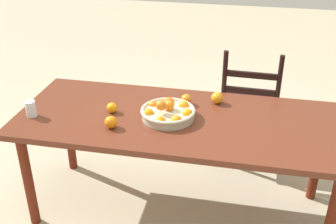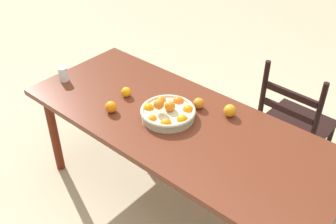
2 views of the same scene
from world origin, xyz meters
The scene contains 9 objects.
ground_plane centered at (0.00, 0.00, 0.00)m, with size 12.00×12.00×0.00m, color #BBAE90.
dining_table centered at (0.00, 0.00, 0.66)m, with size 2.05×0.84×0.74m.
chair_near_window centered at (0.43, 0.78, 0.45)m, with size 0.47×0.47×0.97m.
fruit_bowl centered at (-0.07, -0.01, 0.77)m, with size 0.34×0.34×0.14m.
orange_loose_0 centered at (0.21, 0.25, 0.77)m, with size 0.08×0.08×0.08m, color orange.
orange_loose_1 centered at (-0.44, -0.02, 0.77)m, with size 0.07×0.07×0.07m, color orange.
orange_loose_2 centered at (0.01, 0.19, 0.77)m, with size 0.07×0.07×0.07m, color orange.
orange_loose_3 centered at (-0.38, -0.20, 0.77)m, with size 0.07×0.07×0.07m, color orange.
drinking_glass centered at (-0.92, -0.16, 0.79)m, with size 0.06×0.06×0.10m, color silver.
Camera 1 is at (0.38, -2.24, 1.99)m, focal length 44.42 mm.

